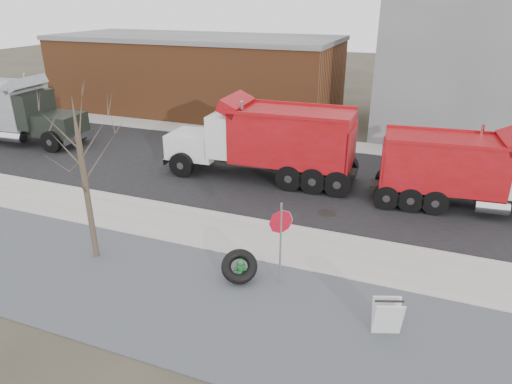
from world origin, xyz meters
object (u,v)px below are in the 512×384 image
at_px(stop_sign, 281,230).
at_px(dump_truck_red_a, 469,169).
at_px(sandwich_board, 387,317).
at_px(fire_hydrant, 241,271).
at_px(truck_tire, 239,266).
at_px(dump_truck_grey, 8,109).
at_px(dump_truck_red_b, 267,139).

height_order(stop_sign, dump_truck_red_a, dump_truck_red_a).
xyz_separation_m(stop_sign, sandwich_board, (3.12, -1.06, -1.26)).
xyz_separation_m(fire_hydrant, stop_sign, (1.12, 0.24, 1.44)).
bearing_deg(truck_tire, dump_truck_red_a, 51.60).
bearing_deg(sandwich_board, fire_hydrant, 149.45).
height_order(stop_sign, sandwich_board, stop_sign).
relative_size(truck_tire, stop_sign, 0.51).
relative_size(sandwich_board, dump_truck_red_a, 0.12).
height_order(fire_hydrant, dump_truck_grey, dump_truck_grey).
distance_m(sandwich_board, dump_truck_red_a, 8.94).
xyz_separation_m(fire_hydrant, dump_truck_red_b, (-2.14, 8.05, 1.54)).
bearing_deg(truck_tire, stop_sign, 10.94).
relative_size(truck_tire, dump_truck_red_b, 0.15).
bearing_deg(stop_sign, dump_truck_red_a, 36.22).
bearing_deg(stop_sign, sandwich_board, -39.01).
xyz_separation_m(sandwich_board, dump_truck_red_b, (-6.37, 8.87, 1.36)).
bearing_deg(truck_tire, sandwich_board, -10.98).
bearing_deg(fire_hydrant, sandwich_board, -19.75).
relative_size(truck_tire, dump_truck_red_a, 0.17).
bearing_deg(dump_truck_red_b, dump_truck_red_a, 176.09).
relative_size(dump_truck_red_b, dump_truck_grey, 1.06).
bearing_deg(dump_truck_red_a, truck_tire, -134.40).
distance_m(stop_sign, sandwich_board, 3.53).
distance_m(truck_tire, dump_truck_red_b, 8.42).
bearing_deg(truck_tire, dump_truck_red_b, 104.56).
distance_m(dump_truck_red_b, dump_truck_grey, 15.67).
height_order(stop_sign, dump_truck_grey, dump_truck_grey).
height_order(fire_hydrant, dump_truck_red_a, dump_truck_red_a).
xyz_separation_m(fire_hydrant, dump_truck_grey, (-17.80, 8.26, 1.55)).
xyz_separation_m(truck_tire, stop_sign, (1.17, 0.23, 1.31)).
height_order(fire_hydrant, stop_sign, stop_sign).
distance_m(sandwich_board, dump_truck_grey, 23.88).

